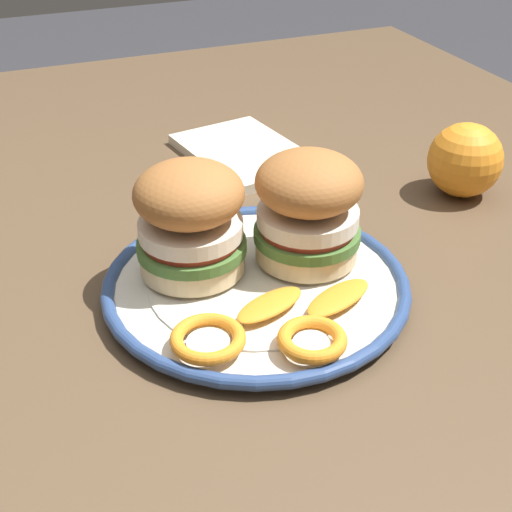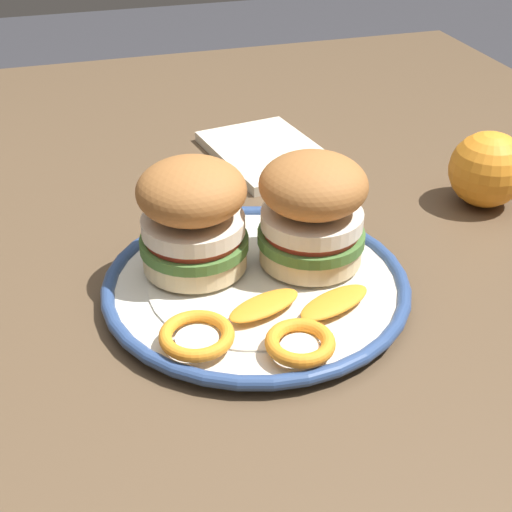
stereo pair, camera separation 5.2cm
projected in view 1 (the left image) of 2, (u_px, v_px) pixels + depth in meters
The scene contains 10 objects.
dining_table at pixel (273, 342), 0.71m from camera, with size 1.39×1.09×0.72m.
dinner_plate at pixel (256, 286), 0.64m from camera, with size 0.27×0.27×0.02m.
sandwich_half_left at pixel (190, 218), 0.62m from camera, with size 0.11×0.11×0.10m.
sandwich_half_right at pixel (308, 206), 0.63m from camera, with size 0.12×0.12×0.10m.
orange_peel_curled at pixel (312, 340), 0.55m from camera, with size 0.07×0.07×0.01m.
orange_peel_strip_long at pixel (270, 305), 0.59m from camera, with size 0.05×0.07×0.01m.
orange_peel_strip_short at pixel (338, 297), 0.60m from camera, with size 0.05×0.08×0.01m.
orange_peel_small_curl at pixel (208, 339), 0.55m from camera, with size 0.08×0.08×0.01m.
whole_orange at pixel (465, 160), 0.78m from camera, with size 0.08×0.08×0.08m, color orange.
folded_napkin at pixel (244, 153), 0.88m from camera, with size 0.17×0.12×0.01m, color beige.
Camera 1 is at (-0.50, 0.23, 1.09)m, focal length 51.02 mm.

